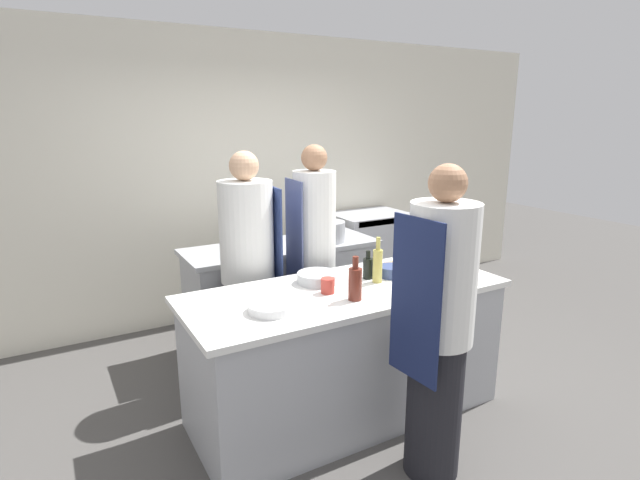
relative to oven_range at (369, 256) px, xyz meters
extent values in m
plane|color=#4C4947|center=(-1.43, -1.77, -0.49)|extent=(16.00, 16.00, 0.00)
cube|color=silver|center=(-1.43, 0.36, 0.91)|extent=(8.00, 0.06, 2.80)
cube|color=#A8AAAF|center=(-1.43, -1.77, -0.05)|extent=(2.06, 0.83, 0.87)
cube|color=white|center=(-1.43, -1.77, 0.40)|extent=(2.15, 0.87, 0.04)
cube|color=#A8AAAF|center=(-1.31, -0.53, -0.05)|extent=(1.65, 0.61, 0.87)
cube|color=#A8AAAF|center=(-1.31, -0.53, 0.40)|extent=(1.72, 0.63, 0.04)
cube|color=#A8AAAF|center=(0.00, 0.00, 0.00)|extent=(0.82, 0.62, 0.98)
cube|color=black|center=(0.00, -0.30, -0.22)|extent=(0.65, 0.01, 0.34)
cube|color=black|center=(0.00, -0.30, 0.45)|extent=(0.69, 0.01, 0.06)
cylinder|color=black|center=(-1.31, -2.52, -0.08)|extent=(0.31, 0.31, 0.82)
cylinder|color=white|center=(-1.31, -2.52, 0.71)|extent=(0.37, 0.37, 0.76)
cube|color=#19234C|center=(-1.50, -2.53, 0.60)|extent=(0.04, 0.35, 0.87)
sphere|color=#9E7051|center=(-1.31, -2.52, 1.19)|extent=(0.20, 0.20, 0.20)
cylinder|color=black|center=(-1.83, -1.04, -0.08)|extent=(0.34, 0.34, 0.82)
cylinder|color=silver|center=(-1.83, -1.04, 0.70)|extent=(0.40, 0.40, 0.75)
cube|color=navy|center=(-1.63, -1.05, 0.60)|extent=(0.04, 0.38, 0.86)
sphere|color=tan|center=(-1.83, -1.04, 1.18)|extent=(0.21, 0.21, 0.21)
cylinder|color=black|center=(-1.28, -1.06, -0.07)|extent=(0.28, 0.28, 0.83)
cylinder|color=silver|center=(-1.28, -1.06, 0.73)|extent=(0.33, 0.33, 0.77)
cube|color=#4C567F|center=(-1.45, -1.05, 0.62)|extent=(0.03, 0.32, 0.88)
sphere|color=#9E7051|center=(-1.28, -1.06, 1.22)|extent=(0.20, 0.20, 0.20)
cylinder|color=#5B2319|center=(-1.50, -1.97, 0.52)|extent=(0.08, 0.08, 0.20)
cylinder|color=#5B2319|center=(-1.50, -1.97, 0.66)|extent=(0.04, 0.04, 0.08)
cylinder|color=black|center=(-1.19, -1.67, 0.50)|extent=(0.07, 0.07, 0.14)
cylinder|color=black|center=(-1.19, -1.67, 0.60)|extent=(0.03, 0.03, 0.06)
cylinder|color=#B2A84C|center=(-1.18, -1.77, 0.54)|extent=(0.07, 0.07, 0.23)
cylinder|color=#B2A84C|center=(-1.18, -1.77, 0.69)|extent=(0.03, 0.03, 0.09)
cylinder|color=white|center=(-2.03, -1.89, 0.45)|extent=(0.27, 0.27, 0.05)
cylinder|color=#B7BABC|center=(-1.54, -1.58, 0.46)|extent=(0.28, 0.28, 0.07)
cylinder|color=tan|center=(-0.73, -1.97, 0.46)|extent=(0.26, 0.26, 0.07)
cylinder|color=navy|center=(-1.02, -1.71, 0.46)|extent=(0.19, 0.19, 0.07)
cylinder|color=#B2382D|center=(-1.58, -1.79, 0.47)|extent=(0.09, 0.09, 0.10)
cube|color=tan|center=(-0.74, -1.57, 0.43)|extent=(0.28, 0.27, 0.01)
cylinder|color=#A8AAAF|center=(-0.90, -0.63, 0.51)|extent=(0.30, 0.30, 0.18)
camera|label=1|loc=(-3.12, -4.38, 1.53)|focal=28.00mm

